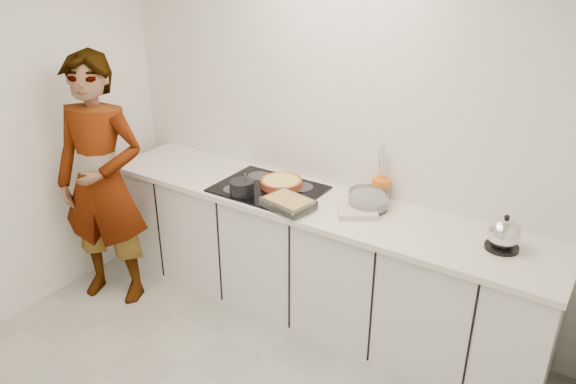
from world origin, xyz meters
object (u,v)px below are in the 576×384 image
Objects in this scene: saucepan at (242,187)px; utensil_crock at (380,189)px; kettle at (504,235)px; hob at (269,189)px; tart_dish at (281,183)px; mixing_bowl at (368,201)px; cook at (102,183)px; baking_dish at (289,203)px.

utensil_crock is at bearing 29.26° from saucepan.
hob is at bearing -177.65° from kettle.
tart_dish is 0.65m from mixing_bowl.
tart_dish is 1.28m from cook.
hob is 0.77m from utensil_crock.
mixing_bowl is at bearing 3.23° from tart_dish.
tart_dish is 1.45× the size of kettle.
saucepan is 0.90× the size of kettle.
kettle is at bearing -5.82° from cook.
saucepan reaches higher than mixing_bowl.
hob is at bearing -170.80° from mixing_bowl.
mixing_bowl is 1.88m from cook.
cook reaches higher than kettle.
baking_dish is at bearing -145.57° from mixing_bowl.
hob is 2.29× the size of mixing_bowl.
tart_dish is at bearing 179.50° from kettle.
hob is 2.31× the size of tart_dish.
tart_dish is at bearing 131.74° from baking_dish.
cook is at bearing -150.80° from hob.
hob is at bearing 148.00° from baking_dish.
utensil_crock reaches higher than hob.
kettle is at bearing 2.35° from hob.
baking_dish is 1.11× the size of mixing_bowl.
cook is at bearing -148.97° from tart_dish.
cook reaches higher than saucepan.
kettle is at bearing -3.32° from mixing_bowl.
kettle reaches higher than baking_dish.
utensil_crock reaches higher than tart_dish.
saucepan is at bearing 3.57° from cook.
baking_dish is 1.61× the size of kettle.
kettle reaches higher than tart_dish.
baking_dish is at bearing -169.38° from kettle.
tart_dish is 2.08× the size of utensil_crock.
tart_dish is at bearing 58.93° from saucepan.
hob is 3.34× the size of kettle.
hob is 1.19m from cook.
baking_dish reaches higher than tart_dish.
utensil_crock reaches higher than mixing_bowl.
cook reaches higher than tart_dish.
baking_dish is (0.23, -0.25, 0.01)m from tart_dish.
utensil_crock is at bearing 21.37° from hob.
kettle is 2.69m from cook.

